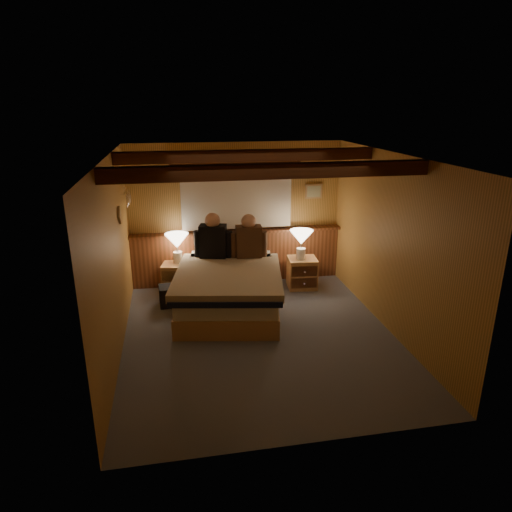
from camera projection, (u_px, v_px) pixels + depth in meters
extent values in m
plane|color=slate|center=(259.00, 336.00, 6.19)|extent=(4.20, 4.20, 0.00)
plane|color=#C37F49|center=(260.00, 156.00, 5.42)|extent=(4.20, 4.20, 0.00)
plane|color=#C28C45|center=(236.00, 214.00, 7.76)|extent=(3.60, 0.00, 3.60)
plane|color=#C28C45|center=(113.00, 261.00, 5.49)|extent=(0.00, 4.20, 4.20)
plane|color=#C28C45|center=(391.00, 244.00, 6.12)|extent=(0.00, 4.20, 4.20)
plane|color=#C28C45|center=(307.00, 328.00, 3.85)|extent=(3.60, 0.00, 3.60)
cube|color=brown|center=(237.00, 257.00, 7.95)|extent=(3.60, 0.12, 0.90)
cube|color=brown|center=(238.00, 232.00, 7.74)|extent=(3.60, 0.22, 0.04)
cylinder|color=#482412|center=(236.00, 164.00, 7.41)|extent=(2.10, 0.05, 0.05)
sphere|color=#482412|center=(171.00, 166.00, 7.23)|extent=(0.08, 0.08, 0.08)
sphere|color=#482412|center=(299.00, 163.00, 7.59)|extent=(0.08, 0.08, 0.08)
cube|color=white|center=(237.00, 198.00, 7.60)|extent=(1.85, 0.08, 1.05)
cube|color=#482412|center=(271.00, 171.00, 4.89)|extent=(3.60, 0.15, 0.16)
cube|color=#482412|center=(248.00, 156.00, 6.29)|extent=(3.60, 0.15, 0.16)
cylinder|color=white|center=(126.00, 191.00, 6.82)|extent=(0.03, 0.55, 0.03)
torus|color=white|center=(127.00, 201.00, 6.72)|extent=(0.01, 0.21, 0.21)
torus|color=white|center=(129.00, 198.00, 6.94)|extent=(0.01, 0.21, 0.21)
cube|color=tan|center=(314.00, 191.00, 7.86)|extent=(0.30, 0.03, 0.25)
cube|color=beige|center=(314.00, 191.00, 7.85)|extent=(0.24, 0.01, 0.19)
cube|color=tan|center=(229.00, 302.00, 6.91)|extent=(1.74, 2.12, 0.29)
cube|color=white|center=(229.00, 286.00, 6.82)|extent=(1.69, 2.07, 0.23)
cube|color=black|center=(228.00, 283.00, 6.55)|extent=(1.73, 1.76, 0.08)
cube|color=tan|center=(228.00, 276.00, 6.65)|extent=(1.80, 1.95, 0.11)
cube|color=white|center=(209.00, 258.00, 7.46)|extent=(0.62, 0.42, 0.15)
cube|color=white|center=(253.00, 258.00, 7.47)|extent=(0.62, 0.42, 0.15)
cube|color=tan|center=(177.00, 277.00, 7.59)|extent=(0.51, 0.48, 0.49)
cube|color=brown|center=(174.00, 276.00, 7.38)|extent=(0.39, 0.10, 0.17)
cube|color=brown|center=(175.00, 287.00, 7.44)|extent=(0.39, 0.10, 0.17)
cylinder|color=white|center=(174.00, 276.00, 7.38)|extent=(0.04, 0.04, 0.03)
cylinder|color=white|center=(175.00, 287.00, 7.44)|extent=(0.04, 0.04, 0.03)
cube|color=tan|center=(302.00, 273.00, 7.74)|extent=(0.51, 0.47, 0.52)
cube|color=brown|center=(304.00, 271.00, 7.52)|extent=(0.42, 0.06, 0.18)
cube|color=brown|center=(304.00, 283.00, 7.59)|extent=(0.42, 0.06, 0.18)
cylinder|color=white|center=(304.00, 271.00, 7.52)|extent=(0.03, 0.03, 0.03)
cylinder|color=white|center=(304.00, 283.00, 7.59)|extent=(0.03, 0.03, 0.03)
cylinder|color=white|center=(178.00, 257.00, 7.52)|extent=(0.15, 0.15, 0.19)
cylinder|color=white|center=(177.00, 250.00, 7.48)|extent=(0.03, 0.03, 0.11)
cone|color=#FFE8C6|center=(177.00, 241.00, 7.42)|extent=(0.38, 0.38, 0.23)
cylinder|color=white|center=(301.00, 254.00, 7.59)|extent=(0.15, 0.15, 0.19)
cylinder|color=white|center=(301.00, 246.00, 7.54)|extent=(0.03, 0.03, 0.11)
cone|color=#FFE8C6|center=(301.00, 237.00, 7.49)|extent=(0.38, 0.38, 0.23)
cube|color=black|center=(213.00, 242.00, 7.21)|extent=(0.46, 0.33, 0.55)
cylinder|color=black|center=(198.00, 244.00, 7.24)|extent=(0.13, 0.13, 0.44)
cylinder|color=black|center=(228.00, 245.00, 7.21)|extent=(0.13, 0.13, 0.44)
sphere|color=tan|center=(212.00, 220.00, 7.10)|extent=(0.24, 0.24, 0.24)
cube|color=#462C1C|center=(249.00, 242.00, 7.23)|extent=(0.41, 0.25, 0.53)
cylinder|color=#462C1C|center=(234.00, 245.00, 7.21)|extent=(0.13, 0.13, 0.42)
cylinder|color=#462C1C|center=(263.00, 244.00, 7.27)|extent=(0.13, 0.13, 0.42)
sphere|color=tan|center=(249.00, 222.00, 7.12)|extent=(0.23, 0.23, 0.23)
cube|color=black|center=(176.00, 295.00, 7.11)|extent=(0.54, 0.35, 0.31)
cylinder|color=black|center=(176.00, 284.00, 7.06)|extent=(0.10, 0.32, 0.08)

